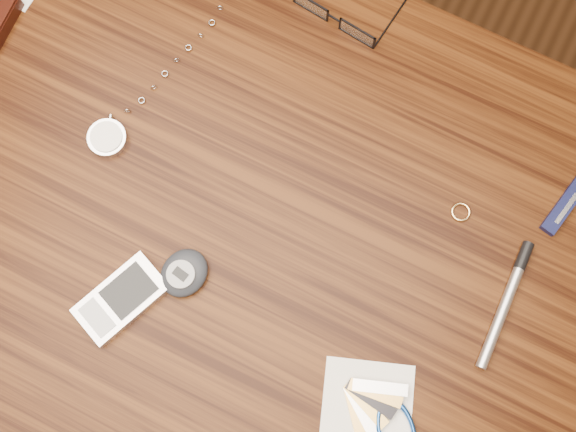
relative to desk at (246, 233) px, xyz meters
name	(u,v)px	position (x,y,z in m)	size (l,w,h in m)	color
ground	(263,289)	(0.00, 0.00, -0.65)	(3.80, 3.80, 0.00)	#472814
desk	(246,233)	(0.00, 0.00, 0.00)	(1.00, 0.70, 0.75)	#3B1C09
eyeglasses	(337,16)	(-0.01, 0.28, 0.11)	(0.13, 0.14, 0.03)	black
gold_ring	(461,212)	(0.23, 0.12, 0.10)	(0.02, 0.02, 0.00)	#EFC277
pocket_watch	(112,131)	(-0.19, 0.02, 0.11)	(0.07, 0.32, 0.01)	#B8B8BC
pda_phone	(121,299)	(-0.08, -0.15, 0.11)	(0.09, 0.12, 0.02)	silver
pedometer	(184,273)	(-0.03, -0.09, 0.11)	(0.06, 0.07, 0.02)	black
notepad_keys	(381,419)	(0.25, -0.14, 0.11)	(0.15, 0.14, 0.01)	white
pocket_knife	(565,205)	(0.34, 0.18, 0.11)	(0.03, 0.08, 0.01)	#0D1339
silver_pen	(509,294)	(0.32, 0.05, 0.11)	(0.02, 0.16, 0.01)	#BABABF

